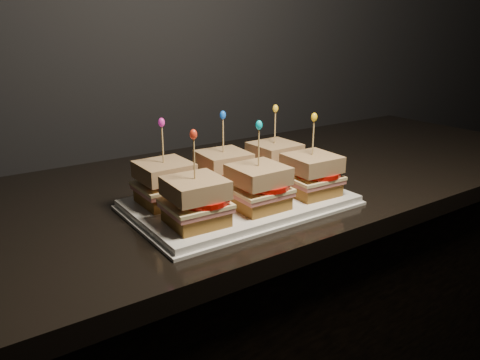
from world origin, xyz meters
TOP-DOWN VIEW (x-y plane):
  - granite_slab at (-0.44, 1.67)m, footprint 2.70×0.69m
  - platter at (-0.14, 1.53)m, footprint 0.41×0.26m
  - platter_rim at (-0.14, 1.53)m, footprint 0.42×0.27m
  - sandwich_0_bread_bot at (-0.27, 1.58)m, footprint 0.09×0.09m
  - sandwich_0_ham at (-0.27, 1.58)m, footprint 0.10×0.10m
  - sandwich_0_cheese at (-0.27, 1.58)m, footprint 0.10×0.10m
  - sandwich_0_tomato at (-0.26, 1.58)m, footprint 0.09×0.09m
  - sandwich_0_bread_top at (-0.27, 1.58)m, footprint 0.09×0.09m
  - sandwich_0_pick at (-0.27, 1.58)m, footprint 0.00×0.00m
  - sandwich_0_frill at (-0.27, 1.58)m, footprint 0.01×0.01m
  - sandwich_1_bread_bot at (-0.14, 1.58)m, footprint 0.10×0.10m
  - sandwich_1_ham at (-0.14, 1.58)m, footprint 0.11×0.10m
  - sandwich_1_cheese at (-0.14, 1.58)m, footprint 0.11×0.10m
  - sandwich_1_tomato at (-0.13, 1.58)m, footprint 0.09×0.09m
  - sandwich_1_bread_top at (-0.14, 1.58)m, footprint 0.10×0.10m
  - sandwich_1_pick at (-0.14, 1.58)m, footprint 0.00×0.00m
  - sandwich_1_frill at (-0.14, 1.58)m, footprint 0.01×0.01m
  - sandwich_2_bread_bot at (-0.01, 1.58)m, footprint 0.09×0.09m
  - sandwich_2_ham at (-0.01, 1.58)m, footprint 0.10×0.10m
  - sandwich_2_cheese at (-0.01, 1.58)m, footprint 0.10×0.10m
  - sandwich_2_tomato at (0.00, 1.58)m, footprint 0.09×0.09m
  - sandwich_2_bread_top at (-0.01, 1.58)m, footprint 0.09×0.09m
  - sandwich_2_pick at (-0.01, 1.58)m, footprint 0.00×0.00m
  - sandwich_2_frill at (-0.01, 1.58)m, footprint 0.01×0.01m
  - sandwich_3_bread_bot at (-0.27, 1.47)m, footprint 0.09×0.09m
  - sandwich_3_ham at (-0.27, 1.47)m, footprint 0.10×0.10m
  - sandwich_3_cheese at (-0.27, 1.47)m, footprint 0.11×0.10m
  - sandwich_3_tomato at (-0.26, 1.46)m, footprint 0.09×0.09m
  - sandwich_3_bread_top at (-0.27, 1.47)m, footprint 0.10×0.10m
  - sandwich_3_pick at (-0.27, 1.47)m, footprint 0.00×0.00m
  - sandwich_3_frill at (-0.27, 1.47)m, footprint 0.01×0.01m
  - sandwich_4_bread_bot at (-0.14, 1.47)m, footprint 0.09×0.09m
  - sandwich_4_ham at (-0.14, 1.47)m, footprint 0.10×0.10m
  - sandwich_4_cheese at (-0.14, 1.47)m, footprint 0.10×0.10m
  - sandwich_4_tomato at (-0.13, 1.46)m, footprint 0.09×0.09m
  - sandwich_4_bread_top at (-0.14, 1.47)m, footprint 0.09×0.09m
  - sandwich_4_pick at (-0.14, 1.47)m, footprint 0.00×0.00m
  - sandwich_4_frill at (-0.14, 1.47)m, footprint 0.01×0.01m
  - sandwich_5_bread_bot at (-0.01, 1.47)m, footprint 0.09×0.09m
  - sandwich_5_ham at (-0.01, 1.47)m, footprint 0.10×0.10m
  - sandwich_5_cheese at (-0.01, 1.47)m, footprint 0.11×0.10m
  - sandwich_5_tomato at (0.00, 1.46)m, footprint 0.09×0.09m
  - sandwich_5_bread_top at (-0.01, 1.47)m, footprint 0.10×0.10m
  - sandwich_5_pick at (-0.01, 1.47)m, footprint 0.00×0.00m
  - sandwich_5_frill at (-0.01, 1.47)m, footprint 0.01×0.01m

SIDE VIEW (x-z plane):
  - granite_slab at x=-0.44m, z-range 0.86..0.90m
  - platter_rim at x=-0.14m, z-range 0.90..0.91m
  - platter at x=-0.14m, z-range 0.90..0.92m
  - sandwich_0_bread_bot at x=-0.27m, z-range 0.92..0.94m
  - sandwich_1_bread_bot at x=-0.14m, z-range 0.92..0.94m
  - sandwich_2_bread_bot at x=-0.01m, z-range 0.92..0.94m
  - sandwich_3_bread_bot at x=-0.27m, z-range 0.92..0.94m
  - sandwich_4_bread_bot at x=-0.14m, z-range 0.92..0.94m
  - sandwich_5_bread_bot at x=-0.01m, z-range 0.92..0.94m
  - sandwich_0_ham at x=-0.27m, z-range 0.94..0.95m
  - sandwich_1_ham at x=-0.14m, z-range 0.94..0.95m
  - sandwich_2_ham at x=-0.01m, z-range 0.94..0.95m
  - sandwich_3_ham at x=-0.27m, z-range 0.94..0.95m
  - sandwich_4_ham at x=-0.14m, z-range 0.94..0.95m
  - sandwich_5_ham at x=-0.01m, z-range 0.94..0.95m
  - sandwich_0_cheese at x=-0.27m, z-range 0.95..0.96m
  - sandwich_1_cheese at x=-0.14m, z-range 0.95..0.96m
  - sandwich_2_cheese at x=-0.01m, z-range 0.95..0.96m
  - sandwich_3_cheese at x=-0.27m, z-range 0.95..0.96m
  - sandwich_4_cheese at x=-0.14m, z-range 0.95..0.96m
  - sandwich_5_cheese at x=-0.01m, z-range 0.95..0.96m
  - sandwich_0_tomato at x=-0.26m, z-range 0.96..0.97m
  - sandwich_1_tomato at x=-0.13m, z-range 0.96..0.97m
  - sandwich_2_tomato at x=0.00m, z-range 0.96..0.97m
  - sandwich_3_tomato at x=-0.26m, z-range 0.96..0.97m
  - sandwich_4_tomato at x=-0.13m, z-range 0.96..0.97m
  - sandwich_5_tomato at x=0.00m, z-range 0.96..0.97m
  - sandwich_0_bread_top at x=-0.27m, z-range 0.97..1.00m
  - sandwich_1_bread_top at x=-0.14m, z-range 0.97..1.00m
  - sandwich_2_bread_top at x=-0.01m, z-range 0.97..1.00m
  - sandwich_3_bread_top at x=-0.27m, z-range 0.97..1.00m
  - sandwich_4_bread_top at x=-0.14m, z-range 0.97..1.00m
  - sandwich_5_bread_top at x=-0.01m, z-range 0.97..1.00m
  - sandwich_0_pick at x=-0.27m, z-range 0.98..1.07m
  - sandwich_1_pick at x=-0.14m, z-range 0.98..1.07m
  - sandwich_2_pick at x=-0.01m, z-range 0.98..1.07m
  - sandwich_3_pick at x=-0.27m, z-range 0.98..1.07m
  - sandwich_4_pick at x=-0.14m, z-range 0.98..1.07m
  - sandwich_5_pick at x=-0.01m, z-range 0.98..1.07m
  - sandwich_0_frill at x=-0.27m, z-range 1.06..1.08m
  - sandwich_1_frill at x=-0.14m, z-range 1.06..1.08m
  - sandwich_2_frill at x=-0.01m, z-range 1.06..1.08m
  - sandwich_3_frill at x=-0.27m, z-range 1.06..1.08m
  - sandwich_4_frill at x=-0.14m, z-range 1.06..1.08m
  - sandwich_5_frill at x=-0.01m, z-range 1.06..1.08m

